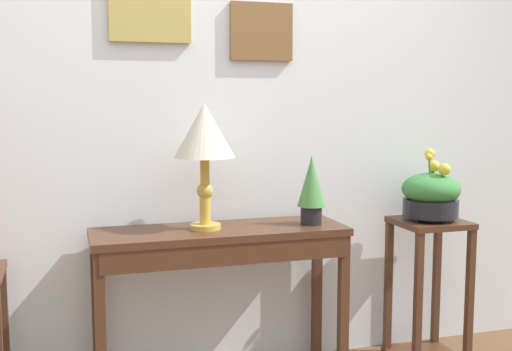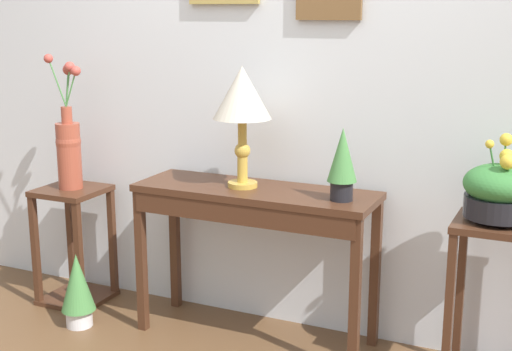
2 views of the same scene
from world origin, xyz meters
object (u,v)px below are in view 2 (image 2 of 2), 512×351
Objects in this scene: potted_plant_on_console at (342,161)px; pedestal_stand_left at (75,245)px; potted_plant_floor at (78,288)px; console_table at (253,212)px; flower_vase_tall_left at (69,145)px; pedestal_stand_right at (490,306)px; table_lamp at (242,98)px; planter_bowl_wide_right at (500,190)px.

potted_plant_on_console is 0.50× the size of pedestal_stand_left.
pedestal_stand_left reaches higher than potted_plant_floor.
potted_plant_on_console is 1.58m from potted_plant_floor.
console_table is 2.98× the size of potted_plant_floor.
flower_vase_tall_left is at bearing 93.97° from pedestal_stand_left.
flower_vase_tall_left reaches higher than potted_plant_floor.
pedestal_stand_left is 0.87× the size of pedestal_stand_right.
console_table is 2.04× the size of table_lamp.
console_table is 0.55m from potted_plant_on_console.
flower_vase_tall_left reaches higher than console_table.
table_lamp reaches higher than planter_bowl_wide_right.
planter_bowl_wide_right is at bearing -0.29° from pedestal_stand_left.
potted_plant_on_console is 0.90× the size of planter_bowl_wide_right.
potted_plant_on_console is at bearing 10.16° from potted_plant_floor.
planter_bowl_wide_right is at bearing 1.97° from potted_plant_on_console.
table_lamp is 0.58m from potted_plant_on_console.
table_lamp is 1.25m from planter_bowl_wide_right.
pedestal_stand_right is (1.14, 0.01, -0.29)m from console_table.
pedestal_stand_left is 1.66× the size of potted_plant_floor.
potted_plant_floor is at bearing -161.45° from table_lamp.
flower_vase_tall_left is at bearing 178.82° from console_table.
potted_plant_floor is at bearing -50.05° from flower_vase_tall_left.
console_table is at bearing -179.49° from planter_bowl_wide_right.
planter_bowl_wide_right is (2.28, -0.01, 0.57)m from pedestal_stand_left.
pedestal_stand_right is at bearing 0.54° from console_table.
console_table is 1.16m from planter_bowl_wide_right.
pedestal_stand_left is at bearing 178.74° from potted_plant_on_console.
potted_plant_floor is at bearing -169.84° from potted_plant_on_console.
potted_plant_on_console is at bearing -1.26° from pedestal_stand_left.
potted_plant_on_console is 0.83× the size of potted_plant_floor.
pedestal_stand_left is 1.79× the size of planter_bowl_wide_right.
potted_plant_on_console is at bearing -178.03° from planter_bowl_wide_right.
flower_vase_tall_left is at bearing 179.68° from pedestal_stand_right.
potted_plant_floor is (0.23, -0.28, -0.12)m from pedestal_stand_left.
console_table is 1.63× the size of flower_vase_tall_left.
pedestal_stand_right is 0.52m from planter_bowl_wide_right.
potted_plant_on_console is at bearing -1.69° from console_table.
console_table is at bearing 178.31° from potted_plant_on_console.
console_table is 0.56m from table_lamp.
flower_vase_tall_left is 0.79m from potted_plant_floor.
potted_plant_floor is (0.23, -0.28, -0.70)m from flower_vase_tall_left.
potted_plant_on_console is (0.45, -0.01, 0.30)m from console_table.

